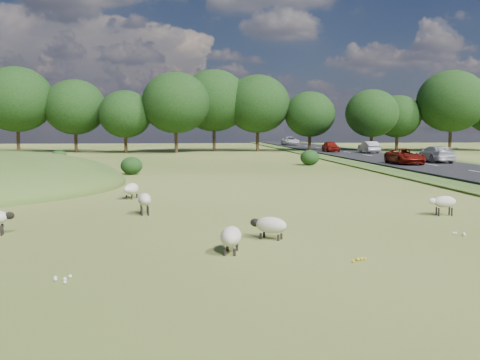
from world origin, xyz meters
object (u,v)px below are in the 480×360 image
at_px(sheep_3, 270,225).
at_px(car_4, 369,147).
at_px(car_1, 290,141).
at_px(sheep_0, 131,189).
at_px(sheep_4, 144,200).
at_px(car_2, 435,154).
at_px(car_0, 331,146).
at_px(sheep_5, 444,202).
at_px(car_5, 405,156).
at_px(sheep_2, 231,236).

bearing_deg(sheep_3, car_4, -80.47).
bearing_deg(car_1, sheep_3, -101.08).
relative_size(sheep_0, sheep_4, 1.13).
bearing_deg(car_2, car_0, -80.18).
bearing_deg(car_2, car_1, -85.69).
distance_m(sheep_3, sheep_4, 6.46).
xyz_separation_m(sheep_5, car_4, (12.60, 45.45, 0.45)).
height_order(car_1, car_2, car_1).
height_order(sheep_3, car_2, car_2).
distance_m(car_2, car_5, 4.50).
bearing_deg(car_4, sheep_4, 61.59).
height_order(sheep_2, car_5, car_5).
xyz_separation_m(sheep_4, car_1, (20.05, 76.47, 0.43)).
bearing_deg(sheep_5, sheep_0, -23.99).
height_order(sheep_3, sheep_4, sheep_4).
bearing_deg(sheep_5, sheep_4, -4.46).
xyz_separation_m(sheep_2, sheep_5, (8.44, 5.29, 0.08)).
relative_size(sheep_0, car_5, 0.28).
height_order(car_0, car_2, car_2).
xyz_separation_m(car_2, car_5, (-3.80, -2.40, -0.08)).
xyz_separation_m(sheep_0, car_0, (21.06, 43.28, 0.48)).
relative_size(car_1, car_5, 1.16).
bearing_deg(sheep_3, sheep_2, 83.50).
bearing_deg(car_5, car_0, 90.00).
xyz_separation_m(car_0, car_5, (0.00, -24.37, -0.04)).
bearing_deg(car_5, sheep_2, -119.65).
relative_size(sheep_4, car_1, 0.21).
distance_m(sheep_3, car_5, 32.78).
bearing_deg(sheep_5, car_4, -103.10).
height_order(sheep_3, car_1, car_1).
bearing_deg(car_0, car_1, 90.00).
distance_m(sheep_0, car_2, 32.75).
height_order(sheep_2, car_1, car_1).
xyz_separation_m(sheep_4, car_0, (20.05, 48.01, 0.37)).
bearing_deg(sheep_3, car_0, -75.30).
distance_m(sheep_3, car_2, 36.79).
distance_m(sheep_5, car_0, 50.14).
bearing_deg(sheep_0, car_2, 147.53).
bearing_deg(car_5, sheep_0, -138.08).
distance_m(sheep_0, sheep_2, 12.00).
height_order(sheep_5, car_0, car_0).
bearing_deg(sheep_2, car_5, -18.89).
bearing_deg(car_0, car_4, -45.80).
xyz_separation_m(sheep_2, car_0, (17.24, 54.65, 0.49)).
bearing_deg(car_0, car_5, -90.00).
relative_size(sheep_2, sheep_4, 1.10).
height_order(sheep_0, car_1, car_1).
bearing_deg(sheep_2, car_0, -6.74).
xyz_separation_m(sheep_4, sheep_5, (11.25, -1.35, -0.05)).
xyz_separation_m(car_0, car_4, (3.80, -3.91, 0.03)).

